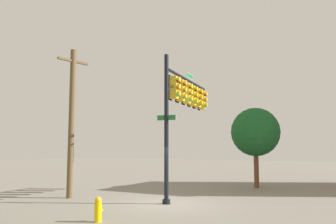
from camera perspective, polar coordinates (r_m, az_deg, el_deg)
ground_plane at (r=15.90m, az=-0.27°, el=-14.94°), size 120.00×120.00×0.00m
signal_pole_assembly at (r=18.36m, az=3.00°, el=2.10°), size 6.26×1.35×6.82m
utility_pole at (r=18.33m, az=-15.63°, el=-1.28°), size 1.79×0.49×7.59m
fire_hydrant at (r=12.29m, az=-11.47°, el=-15.49°), size 0.33×0.24×0.83m
tree_mid at (r=22.84m, az=14.22°, el=-3.25°), size 3.10×3.10×5.08m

